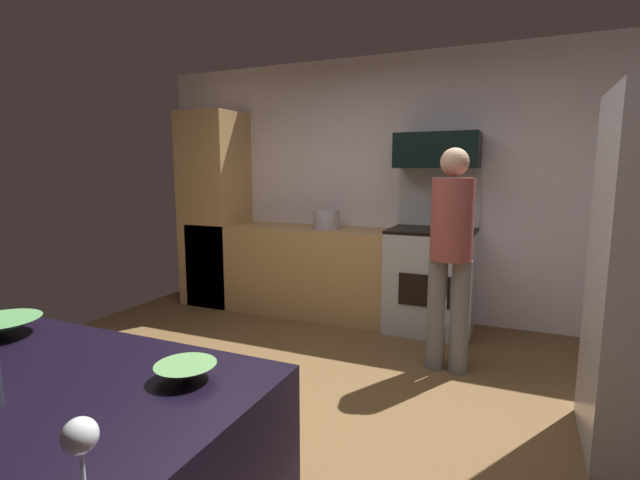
% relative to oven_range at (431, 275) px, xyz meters
% --- Properties ---
extents(ground_plane, '(5.20, 4.80, 0.02)m').
position_rel_oven_range_xyz_m(ground_plane, '(-0.51, -1.97, -0.52)').
color(ground_plane, brown).
extents(wall_back, '(5.20, 0.12, 2.60)m').
position_rel_oven_range_xyz_m(wall_back, '(-0.51, 0.37, 0.79)').
color(wall_back, silver).
rests_on(wall_back, ground).
extents(lower_cabinet_run, '(2.40, 0.60, 0.90)m').
position_rel_oven_range_xyz_m(lower_cabinet_run, '(-1.41, 0.01, -0.06)').
color(lower_cabinet_run, tan).
rests_on(lower_cabinet_run, ground).
extents(cabinet_column, '(0.60, 0.60, 2.10)m').
position_rel_oven_range_xyz_m(cabinet_column, '(-2.41, 0.01, 0.54)').
color(cabinet_column, tan).
rests_on(cabinet_column, ground).
extents(oven_range, '(0.76, 0.65, 1.50)m').
position_rel_oven_range_xyz_m(oven_range, '(0.00, 0.00, 0.00)').
color(oven_range, '#B6BBBA').
rests_on(oven_range, ground).
extents(microwave, '(0.74, 0.38, 0.31)m').
position_rel_oven_range_xyz_m(microwave, '(0.00, 0.09, 1.14)').
color(microwave, black).
rests_on(microwave, oven_range).
extents(person_cook, '(0.31, 0.30, 1.63)m').
position_rel_oven_range_xyz_m(person_cook, '(0.28, -0.86, 0.40)').
color(person_cook, slate).
rests_on(person_cook, ground).
extents(mixing_bowl_large, '(0.25, 0.25, 0.06)m').
position_rel_oven_range_xyz_m(mixing_bowl_large, '(-0.91, -3.26, 0.42)').
color(mixing_bowl_large, '#548F50').
rests_on(mixing_bowl_large, counter_island).
extents(mixing_bowl_small, '(0.17, 0.17, 0.04)m').
position_rel_oven_range_xyz_m(mixing_bowl_small, '(-0.09, -3.28, 0.41)').
color(mixing_bowl_small, '#619654').
rests_on(mixing_bowl_small, counter_island).
extents(wine_glass_near, '(0.06, 0.06, 0.14)m').
position_rel_oven_range_xyz_m(wine_glass_near, '(0.04, -3.72, 0.49)').
color(wine_glass_near, silver).
rests_on(wine_glass_near, counter_island).
extents(stock_pot, '(0.27, 0.27, 0.19)m').
position_rel_oven_range_xyz_m(stock_pot, '(-1.06, 0.01, 0.48)').
color(stock_pot, '#BCB6C2').
rests_on(stock_pot, lower_cabinet_run).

